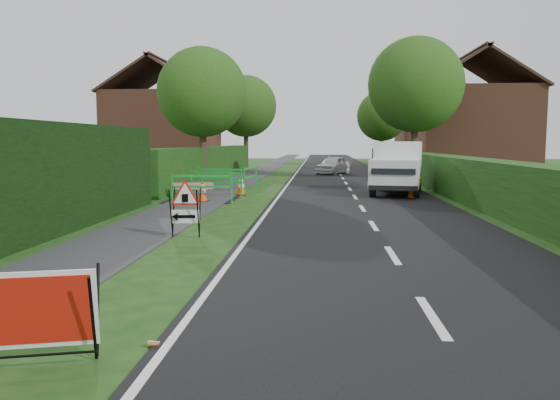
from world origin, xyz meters
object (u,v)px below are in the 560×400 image
object	(u,v)px
red_rect_sign	(38,312)
triangle_sign	(184,204)
works_van	(398,166)
hatchback_car	(333,165)

from	to	relation	value
red_rect_sign	triangle_sign	xyz separation A→B (m)	(-0.31, 6.66, 0.23)
red_rect_sign	triangle_sign	size ratio (longest dim) A/B	1.08
works_van	hatchback_car	distance (m)	13.50
triangle_sign	hatchback_car	world-z (taller)	hatchback_car
red_rect_sign	hatchback_car	bearing A→B (deg)	68.66
hatchback_car	works_van	bearing A→B (deg)	-55.64
triangle_sign	works_van	size ratio (longest dim) A/B	0.22
triangle_sign	works_van	world-z (taller)	works_van
works_van	hatchback_car	bearing A→B (deg)	110.86
triangle_sign	works_van	bearing A→B (deg)	56.90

